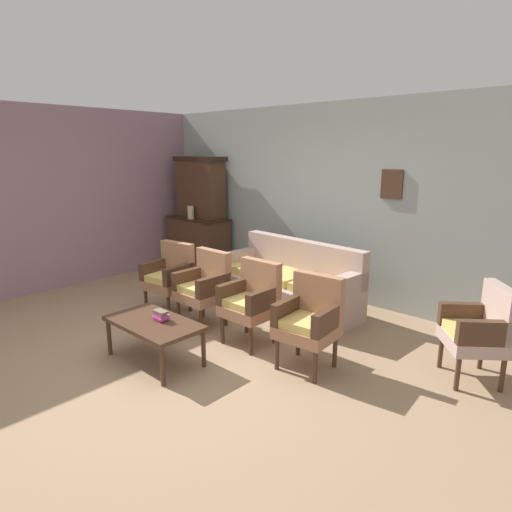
{
  "coord_description": "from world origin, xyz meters",
  "views": [
    {
      "loc": [
        3.34,
        -2.59,
        2.05
      ],
      "look_at": [
        -0.01,
        1.07,
        0.85
      ],
      "focal_mm": 30.5,
      "sensor_mm": 36.0,
      "label": 1
    }
  ],
  "objects_px": {
    "wingback_chair_by_fireplace": "(480,329)",
    "book_stack_on_table": "(161,315)",
    "armchair_near_couch_end": "(310,318)",
    "coffee_table": "(154,325)",
    "side_cabinet": "(199,243)",
    "floral_couch": "(288,286)",
    "armchair_by_doorway": "(251,299)",
    "armchair_row_middle": "(170,274)",
    "armchair_near_cabinet": "(204,285)",
    "vase_on_cabinet": "(191,212)"
  },
  "relations": [
    {
      "from": "side_cabinet",
      "to": "wingback_chair_by_fireplace",
      "type": "xyz_separation_m",
      "value": [
        4.83,
        -0.79,
        0.03
      ]
    },
    {
      "from": "side_cabinet",
      "to": "wingback_chair_by_fireplace",
      "type": "relative_size",
      "value": 1.28
    },
    {
      "from": "wingback_chair_by_fireplace",
      "to": "floral_couch",
      "type": "bearing_deg",
      "value": 173.72
    },
    {
      "from": "armchair_near_couch_end",
      "to": "wingback_chair_by_fireplace",
      "type": "height_order",
      "value": "same"
    },
    {
      "from": "armchair_row_middle",
      "to": "armchair_near_couch_end",
      "type": "xyz_separation_m",
      "value": [
        2.22,
        -0.01,
        0.0
      ]
    },
    {
      "from": "armchair_near_cabinet",
      "to": "coffee_table",
      "type": "relative_size",
      "value": 0.9
    },
    {
      "from": "armchair_near_couch_end",
      "to": "book_stack_on_table",
      "type": "relative_size",
      "value": 5.49
    },
    {
      "from": "armchair_by_doorway",
      "to": "coffee_table",
      "type": "height_order",
      "value": "armchair_by_doorway"
    },
    {
      "from": "vase_on_cabinet",
      "to": "armchair_near_couch_end",
      "type": "distance_m",
      "value": 3.83
    },
    {
      "from": "floral_couch",
      "to": "armchair_near_cabinet",
      "type": "distance_m",
      "value": 1.17
    },
    {
      "from": "floral_couch",
      "to": "armchair_by_doorway",
      "type": "relative_size",
      "value": 2.24
    },
    {
      "from": "vase_on_cabinet",
      "to": "wingback_chair_by_fireplace",
      "type": "relative_size",
      "value": 0.25
    },
    {
      "from": "armchair_near_couch_end",
      "to": "book_stack_on_table",
      "type": "bearing_deg",
      "value": -143.06
    },
    {
      "from": "wingback_chair_by_fireplace",
      "to": "coffee_table",
      "type": "height_order",
      "value": "wingback_chair_by_fireplace"
    },
    {
      "from": "vase_on_cabinet",
      "to": "armchair_near_cabinet",
      "type": "height_order",
      "value": "vase_on_cabinet"
    },
    {
      "from": "vase_on_cabinet",
      "to": "book_stack_on_table",
      "type": "distance_m",
      "value": 3.34
    },
    {
      "from": "side_cabinet",
      "to": "wingback_chair_by_fireplace",
      "type": "distance_m",
      "value": 4.89
    },
    {
      "from": "side_cabinet",
      "to": "floral_couch",
      "type": "relative_size",
      "value": 0.57
    },
    {
      "from": "armchair_by_doorway",
      "to": "coffee_table",
      "type": "relative_size",
      "value": 0.9
    },
    {
      "from": "floral_couch",
      "to": "armchair_row_middle",
      "type": "height_order",
      "value": "same"
    },
    {
      "from": "armchair_near_couch_end",
      "to": "coffee_table",
      "type": "distance_m",
      "value": 1.53
    },
    {
      "from": "armchair_row_middle",
      "to": "armchair_near_cabinet",
      "type": "bearing_deg",
      "value": 0.35
    },
    {
      "from": "floral_couch",
      "to": "armchair_row_middle",
      "type": "distance_m",
      "value": 1.55
    },
    {
      "from": "armchair_near_couch_end",
      "to": "floral_couch",
      "type": "bearing_deg",
      "value": 135.74
    },
    {
      "from": "side_cabinet",
      "to": "armchair_near_cabinet",
      "type": "distance_m",
      "value": 2.57
    },
    {
      "from": "armchair_near_couch_end",
      "to": "book_stack_on_table",
      "type": "distance_m",
      "value": 1.46
    },
    {
      "from": "coffee_table",
      "to": "armchair_near_cabinet",
      "type": "bearing_deg",
      "value": 109.62
    },
    {
      "from": "armchair_row_middle",
      "to": "armchair_near_cabinet",
      "type": "xyz_separation_m",
      "value": [
        0.67,
        0.0,
        0.0
      ]
    },
    {
      "from": "wingback_chair_by_fireplace",
      "to": "armchair_row_middle",
      "type": "bearing_deg",
      "value": -166.88
    },
    {
      "from": "armchair_row_middle",
      "to": "book_stack_on_table",
      "type": "distance_m",
      "value": 1.38
    },
    {
      "from": "side_cabinet",
      "to": "vase_on_cabinet",
      "type": "bearing_deg",
      "value": -77.01
    },
    {
      "from": "wingback_chair_by_fireplace",
      "to": "book_stack_on_table",
      "type": "distance_m",
      "value": 2.98
    },
    {
      "from": "floral_couch",
      "to": "armchair_near_cabinet",
      "type": "xyz_separation_m",
      "value": [
        -0.42,
        -1.07,
        0.17
      ]
    },
    {
      "from": "floral_couch",
      "to": "armchair_by_doorway",
      "type": "bearing_deg",
      "value": -72.76
    },
    {
      "from": "vase_on_cabinet",
      "to": "floral_couch",
      "type": "distance_m",
      "value": 2.52
    },
    {
      "from": "vase_on_cabinet",
      "to": "coffee_table",
      "type": "height_order",
      "value": "vase_on_cabinet"
    },
    {
      "from": "floral_couch",
      "to": "armchair_near_cabinet",
      "type": "relative_size",
      "value": 2.24
    },
    {
      "from": "armchair_by_doorway",
      "to": "book_stack_on_table",
      "type": "height_order",
      "value": "armchair_by_doorway"
    },
    {
      "from": "wingback_chair_by_fireplace",
      "to": "side_cabinet",
      "type": "bearing_deg",
      "value": 170.66
    },
    {
      "from": "side_cabinet",
      "to": "armchair_row_middle",
      "type": "xyz_separation_m",
      "value": [
        1.33,
        -1.61,
        0.03
      ]
    },
    {
      "from": "vase_on_cabinet",
      "to": "coffee_table",
      "type": "relative_size",
      "value": 0.22
    },
    {
      "from": "armchair_by_doorway",
      "to": "wingback_chair_by_fireplace",
      "type": "height_order",
      "value": "same"
    },
    {
      "from": "book_stack_on_table",
      "to": "side_cabinet",
      "type": "bearing_deg",
      "value": 133.65
    },
    {
      "from": "armchair_near_couch_end",
      "to": "book_stack_on_table",
      "type": "xyz_separation_m",
      "value": [
        -1.17,
        -0.88,
        -0.03
      ]
    },
    {
      "from": "floral_couch",
      "to": "coffee_table",
      "type": "distance_m",
      "value": 2.03
    },
    {
      "from": "armchair_row_middle",
      "to": "coffee_table",
      "type": "height_order",
      "value": "armchair_row_middle"
    },
    {
      "from": "vase_on_cabinet",
      "to": "book_stack_on_table",
      "type": "height_order",
      "value": "vase_on_cabinet"
    },
    {
      "from": "coffee_table",
      "to": "floral_couch",
      "type": "bearing_deg",
      "value": 87.66
    },
    {
      "from": "vase_on_cabinet",
      "to": "wingback_chair_by_fireplace",
      "type": "height_order",
      "value": "vase_on_cabinet"
    },
    {
      "from": "armchair_row_middle",
      "to": "armchair_near_couch_end",
      "type": "bearing_deg",
      "value": -0.37
    }
  ]
}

